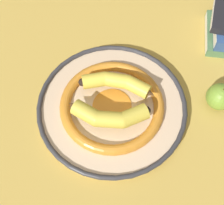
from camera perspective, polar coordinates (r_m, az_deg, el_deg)
The scene contains 5 objects.
ground_plane at distance 0.81m, azimuth -2.21°, elevation -0.99°, with size 2.80×2.80×0.00m, color gold.
decorative_bowl at distance 0.79m, azimuth -0.00°, elevation -0.73°, with size 0.38×0.38×0.04m.
banana_a at distance 0.74m, azimuth -0.70°, elevation -2.49°, with size 0.15×0.16×0.04m.
banana_b at distance 0.78m, azimuth 1.06°, elevation 3.62°, with size 0.16×0.14×0.04m.
apple at distance 0.83m, azimuth 19.11°, elevation 1.02°, with size 0.07×0.07×0.08m.
Camera 1 is at (-0.32, 0.20, 0.72)m, focal length 50.00 mm.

